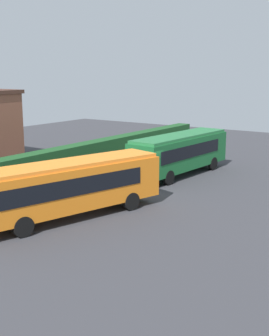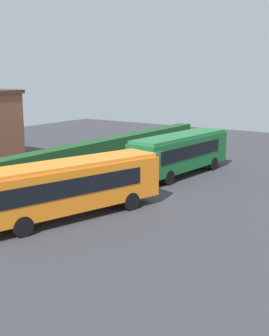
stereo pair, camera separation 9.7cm
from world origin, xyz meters
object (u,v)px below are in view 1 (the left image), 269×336
at_px(bus_green, 180,152).
at_px(person_right, 121,161).
at_px(person_far, 138,158).
at_px(person_left, 33,185).
at_px(bus_orange, 70,185).
at_px(person_center, 136,165).

height_order(bus_green, person_right, bus_green).
xyz_separation_m(bus_green, person_far, (-0.79, 3.20, -0.74)).
bearing_deg(person_right, person_far, 136.47).
relative_size(person_left, person_right, 1.07).
relative_size(bus_orange, person_right, 6.11).
xyz_separation_m(person_left, person_far, (10.16, -0.51, 0.01)).
bearing_deg(bus_green, person_right, 122.22).
distance_m(bus_green, person_far, 3.38).
height_order(bus_orange, person_left, bus_orange).
distance_m(bus_green, person_right, 4.41).
xyz_separation_m(bus_orange, person_far, (11.15, 3.31, -0.73)).
height_order(person_right, person_far, person_far).
bearing_deg(bus_green, bus_orange, -175.27).
bearing_deg(bus_orange, person_far, 32.16).
relative_size(bus_orange, person_left, 5.73).
bearing_deg(bus_orange, person_left, 91.14).
bearing_deg(person_center, bus_green, 119.76).
height_order(bus_orange, person_center, bus_orange).
distance_m(person_right, person_far, 1.39).
bearing_deg(person_right, person_center, 51.10).
xyz_separation_m(person_left, person_right, (8.92, 0.12, -0.08)).
bearing_deg(bus_green, person_center, 147.83).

